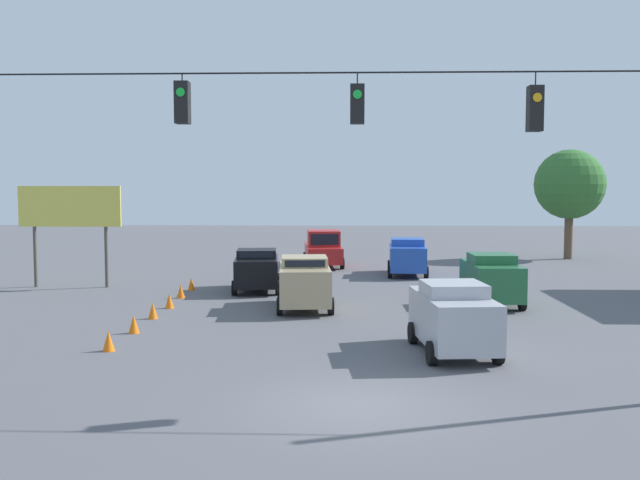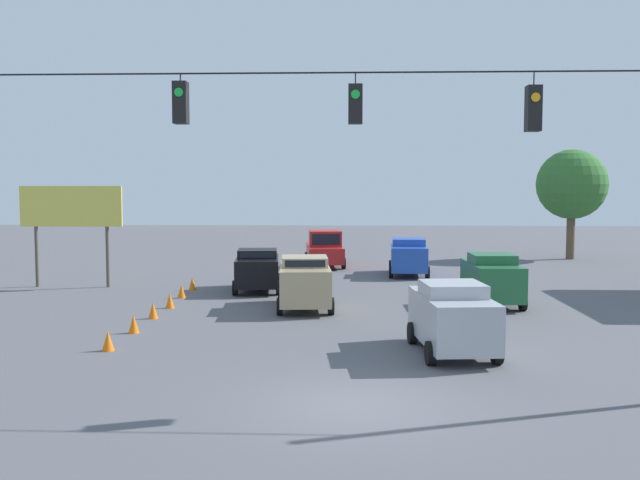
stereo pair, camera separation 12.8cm
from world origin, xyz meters
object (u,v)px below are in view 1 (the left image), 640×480
pickup_truck_red_withflow_deep (323,249)px  sedan_tan_withflow_mid (304,282)px  sedan_silver_crossing_near (453,317)px  sedan_blue_oncoming_deep (407,256)px  traffic_cone_second (134,324)px  sedan_black_withflow_far (257,269)px  sedan_green_oncoming_far (491,278)px  tree_horizon_left (570,185)px  traffic_cone_third (153,311)px  roadside_billboard (70,212)px  traffic_cone_fourth (169,301)px  traffic_cone_nearest (109,341)px  traffic_cone_fifth (181,291)px  overhead_signal_span (358,173)px  traffic_cone_farthest (191,284)px

pickup_truck_red_withflow_deep → sedan_tan_withflow_mid: pickup_truck_red_withflow_deep is taller
sedan_silver_crossing_near → sedan_blue_oncoming_deep: 17.66m
sedan_blue_oncoming_deep → traffic_cone_second: 18.29m
sedan_silver_crossing_near → sedan_black_withflow_far: size_ratio=1.03×
sedan_green_oncoming_far → sedan_blue_oncoming_deep: bearing=-75.2°
sedan_blue_oncoming_deep → pickup_truck_red_withflow_deep: 6.17m
sedan_tan_withflow_mid → tree_horizon_left: (-15.93, -19.30, 3.73)m
traffic_cone_third → roadside_billboard: 10.25m
sedan_blue_oncoming_deep → sedan_black_withflow_far: sedan_blue_oncoming_deep is taller
pickup_truck_red_withflow_deep → roadside_billboard: (11.42, 9.20, 2.50)m
sedan_black_withflow_far → traffic_cone_fourth: 5.48m
pickup_truck_red_withflow_deep → traffic_cone_fourth: 15.76m
sedan_green_oncoming_far → traffic_cone_nearest: sedan_green_oncoming_far is taller
sedan_blue_oncoming_deep → traffic_cone_fifth: size_ratio=7.30×
overhead_signal_span → traffic_cone_farthest: overhead_signal_span is taller
sedan_blue_oncoming_deep → sedan_black_withflow_far: size_ratio=1.06×
traffic_cone_third → tree_horizon_left: 30.54m
sedan_silver_crossing_near → traffic_cone_farthest: bearing=-49.9°
sedan_blue_oncoming_deep → roadside_billboard: roadside_billboard is taller
sedan_blue_oncoming_deep → sedan_green_oncoming_far: bearing=104.8°
traffic_cone_second → traffic_cone_third: same height
sedan_silver_crossing_near → sedan_tan_withflow_mid: size_ratio=0.97×
overhead_signal_span → traffic_cone_third: overhead_signal_span is taller
traffic_cone_nearest → traffic_cone_farthest: same height
sedan_black_withflow_far → roadside_billboard: roadside_billboard is taller
overhead_signal_span → traffic_cone_nearest: (7.00, -3.34, -4.69)m
sedan_silver_crossing_near → traffic_cone_third: 10.96m
sedan_green_oncoming_far → pickup_truck_red_withflow_deep: pickup_truck_red_withflow_deep is taller
traffic_cone_farthest → traffic_cone_fifth: bearing=91.2°
sedan_green_oncoming_far → sedan_black_withflow_far: 10.29m
traffic_cone_third → traffic_cone_farthest: 6.96m
traffic_cone_nearest → traffic_cone_fifth: 9.61m
traffic_cone_fifth → roadside_billboard: 7.33m
traffic_cone_nearest → sedan_blue_oncoming_deep: bearing=-119.4°
sedan_silver_crossing_near → traffic_cone_second: 10.05m
sedan_blue_oncoming_deep → sedan_black_withflow_far: bearing=39.5°
traffic_cone_second → traffic_cone_nearest: bearing=90.2°
sedan_blue_oncoming_deep → tree_horizon_left: bearing=-141.7°
traffic_cone_nearest → roadside_billboard: 14.39m
traffic_cone_second → traffic_cone_fourth: (0.01, -4.66, 0.00)m
traffic_cone_nearest → traffic_cone_second: size_ratio=1.00×
sedan_blue_oncoming_deep → pickup_truck_red_withflow_deep: bearing=-42.2°
overhead_signal_span → traffic_cone_third: (7.07, -8.28, -4.69)m
overhead_signal_span → traffic_cone_fifth: size_ratio=33.30×
pickup_truck_red_withflow_deep → traffic_cone_second: size_ratio=9.70×
roadside_billboard → sedan_silver_crossing_near: bearing=141.3°
pickup_truck_red_withflow_deep → sedan_black_withflow_far: 10.45m
traffic_cone_nearest → traffic_cone_farthest: 11.90m
overhead_signal_span → roadside_billboard: bearing=-51.0°
overhead_signal_span → sedan_tan_withflow_mid: size_ratio=4.57×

